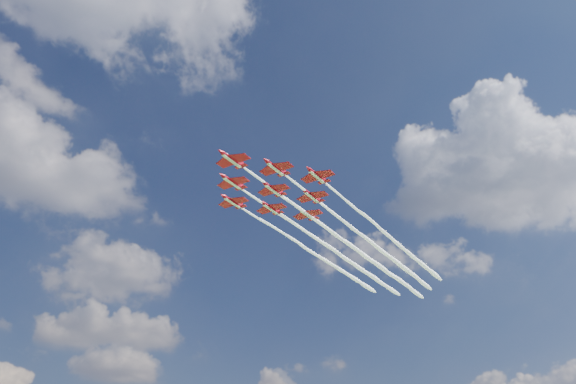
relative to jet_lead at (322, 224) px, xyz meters
name	(u,v)px	position (x,y,z in m)	size (l,w,h in m)	color
jet_lead	(322,224)	(0.00, 0.00, 0.00)	(90.85, 56.95, 2.77)	#A60917
jet_row2_port	(355,230)	(12.35, -1.26, 0.00)	(90.85, 56.95, 2.77)	#A60917
jet_row2_starb	(317,239)	(4.57, 11.54, 0.00)	(90.85, 56.95, 2.77)	#A60917
jet_row3_port	(387,235)	(24.69, -2.53, 0.00)	(90.85, 56.95, 2.77)	#A60917
jet_row3_centre	(349,244)	(16.91, 10.28, 0.00)	(90.85, 56.95, 2.77)	#A60917
jet_row3_starb	(313,252)	(9.13, 23.08, 0.00)	(90.85, 56.95, 2.77)	#A60917
jet_row4_port	(379,249)	(29.26, 9.01, 0.00)	(90.85, 56.95, 2.77)	#A60917
jet_row4_starb	(343,257)	(21.48, 21.82, 0.00)	(90.85, 56.95, 2.77)	#A60917
jet_tail	(372,261)	(33.82, 20.55, 0.00)	(90.85, 56.95, 2.77)	#A60917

